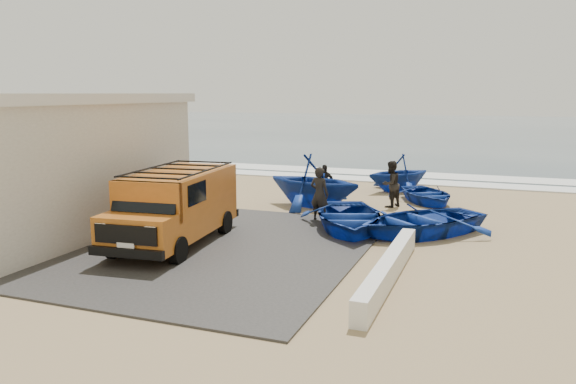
% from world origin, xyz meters
% --- Properties ---
extents(ground, '(160.00, 160.00, 0.00)m').
position_xyz_m(ground, '(0.00, 0.00, 0.00)').
color(ground, '#A0865D').
extents(slab, '(12.00, 10.00, 0.05)m').
position_xyz_m(slab, '(-2.00, -2.00, 0.03)').
color(slab, '#373532').
rests_on(slab, ground).
extents(ocean, '(180.00, 88.00, 0.01)m').
position_xyz_m(ocean, '(0.00, 56.00, 0.00)').
color(ocean, '#385166').
rests_on(ocean, ground).
extents(surf_line, '(180.00, 1.60, 0.06)m').
position_xyz_m(surf_line, '(0.00, 12.00, 0.03)').
color(surf_line, white).
rests_on(surf_line, ground).
extents(surf_wash, '(180.00, 2.20, 0.04)m').
position_xyz_m(surf_wash, '(0.00, 14.50, 0.02)').
color(surf_wash, white).
rests_on(surf_wash, ground).
extents(building, '(8.40, 9.40, 4.30)m').
position_xyz_m(building, '(-7.50, -2.00, 2.16)').
color(building, silver).
rests_on(building, ground).
extents(parapet, '(0.35, 6.00, 0.55)m').
position_xyz_m(parapet, '(5.00, -3.00, 0.28)').
color(parapet, silver).
rests_on(parapet, ground).
extents(van, '(2.47, 5.27, 2.19)m').
position_xyz_m(van, '(-1.34, -1.96, 1.18)').
color(van, '#BA621C').
rests_on(van, ground).
extents(boat_near_left, '(4.28, 5.04, 0.89)m').
position_xyz_m(boat_near_left, '(2.89, 1.33, 0.44)').
color(boat_near_left, '#133597').
rests_on(boat_near_left, ground).
extents(boat_near_right, '(5.22, 5.31, 0.90)m').
position_xyz_m(boat_near_right, '(5.08, 1.61, 0.45)').
color(boat_near_right, '#133597').
rests_on(boat_near_right, ground).
extents(boat_mid_left, '(4.54, 4.16, 2.03)m').
position_xyz_m(boat_mid_left, '(0.66, 4.57, 1.01)').
color(boat_mid_left, '#133597').
rests_on(boat_mid_left, ground).
extents(boat_mid_right, '(3.76, 4.11, 0.70)m').
position_xyz_m(boat_mid_right, '(4.65, 6.87, 0.35)').
color(boat_mid_right, '#133597').
rests_on(boat_mid_right, ground).
extents(boat_far_left, '(4.12, 4.16, 1.66)m').
position_xyz_m(boat_far_left, '(3.11, 9.22, 0.83)').
color(boat_far_left, '#133597').
rests_on(boat_far_left, ground).
extents(fisherman_front, '(0.76, 0.58, 1.87)m').
position_xyz_m(fisherman_front, '(1.63, 2.31, 0.93)').
color(fisherman_front, black).
rests_on(fisherman_front, ground).
extents(fisherman_middle, '(1.00, 1.08, 1.77)m').
position_xyz_m(fisherman_middle, '(3.44, 5.59, 0.89)').
color(fisherman_middle, black).
rests_on(fisherman_middle, ground).
extents(fisherman_back, '(0.94, 0.57, 1.50)m').
position_xyz_m(fisherman_back, '(0.74, 5.75, 0.75)').
color(fisherman_back, black).
rests_on(fisherman_back, ground).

